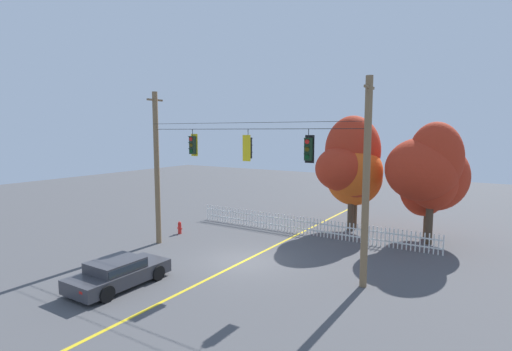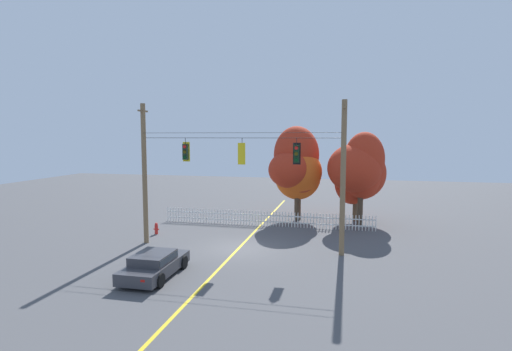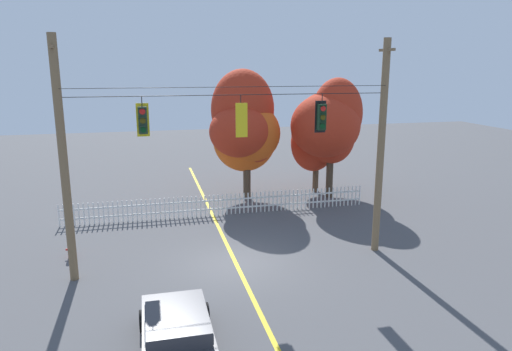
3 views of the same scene
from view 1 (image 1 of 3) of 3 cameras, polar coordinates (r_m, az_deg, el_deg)
The scene contains 13 objects.
ground at distance 19.75m, azimuth -1.71°, elevation -12.33°, with size 80.00×80.00×0.00m, color #4C4C4F.
lane_centerline_stripe at distance 19.74m, azimuth -1.71°, elevation -12.32°, with size 0.16×36.00×0.01m, color gold.
signal_support_span at distance 18.80m, azimuth -1.76°, elevation 0.26°, with size 12.10×1.10×8.51m.
traffic_signal_northbound_secondary at distance 20.69m, azimuth -9.17°, elevation 4.41°, with size 0.43×0.38×1.40m.
traffic_signal_northbound_primary at distance 18.57m, azimuth -1.18°, elevation 4.03°, with size 0.43×0.38×1.51m.
traffic_signal_westbound_side at distance 17.06m, azimuth 7.64°, elevation 3.84°, with size 0.43×0.38×1.48m.
white_picket_fence at distance 24.55m, azimuth 7.21°, elevation -7.28°, with size 15.56×0.06×1.09m.
autumn_maple_near_fence at distance 25.69m, azimuth 13.55°, elevation 2.01°, with size 3.86×4.13×7.35m.
autumn_maple_mid at distance 25.91m, azimuth 14.05°, elevation 0.18°, with size 3.74×3.72×5.51m.
autumn_oak_far_east at distance 25.01m, azimuth 23.97°, elevation -0.26°, with size 3.86×3.52×5.95m.
autumn_maple_far_west at distance 23.64m, azimuth 23.67°, elevation 0.91°, with size 4.08×3.75×6.87m.
parked_car at distance 17.52m, azimuth -19.42°, elevation -13.10°, with size 2.00×4.15×1.15m.
fire_hydrant at distance 25.05m, azimuth -11.04°, elevation -7.46°, with size 0.38×0.22×0.77m.
Camera 1 is at (10.50, -15.46, 6.37)m, focal length 27.50 mm.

